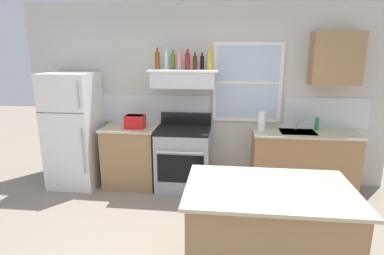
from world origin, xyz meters
name	(u,v)px	position (x,y,z in m)	size (l,w,h in m)	color
back_wall	(205,95)	(0.03, 2.23, 1.35)	(5.40, 0.11, 2.70)	beige
refrigerator	(74,130)	(-1.90, 1.84, 0.85)	(0.70, 0.72, 1.70)	white
counter_left_of_stove	(132,156)	(-1.05, 1.90, 0.46)	(0.79, 0.63, 0.91)	#9E754C
toaster	(135,121)	(-0.95, 1.83, 1.01)	(0.30, 0.20, 0.19)	red
stove_range	(184,158)	(-0.25, 1.86, 0.46)	(0.76, 0.69, 1.09)	#9EA0A5
range_hood_shelf	(184,78)	(-0.25, 1.96, 1.62)	(0.96, 0.52, 0.24)	silver
bottle_amber_wine	(157,60)	(-0.62, 1.92, 1.87)	(0.07, 0.07, 0.30)	brown
bottle_clear_tall	(166,60)	(-0.51, 2.01, 1.88)	(0.06, 0.06, 0.31)	silver
bottle_olive_oil_square	(173,61)	(-0.41, 1.98, 1.86)	(0.06, 0.06, 0.27)	#4C601E
bottle_rose_pink	(180,60)	(-0.31, 1.95, 1.88)	(0.07, 0.07, 0.31)	#C67F84
bottle_red_label_wine	(188,61)	(-0.19, 1.90, 1.86)	(0.07, 0.07, 0.28)	maroon
bottle_brown_stout	(195,62)	(-0.09, 1.92, 1.84)	(0.06, 0.06, 0.24)	#381E0F
bottle_balsamic_dark	(202,62)	(0.00, 2.01, 1.84)	(0.06, 0.06, 0.23)	black
bottle_champagne_gold_foil	(210,60)	(0.11, 1.92, 1.88)	(0.08, 0.08, 0.31)	#B29333
counter_right_with_sink	(302,162)	(1.45, 1.90, 0.46)	(1.43, 0.63, 0.91)	#9E754C
sink_faucet	(297,118)	(1.35, 2.00, 1.08)	(0.03, 0.17, 0.28)	silver
paper_towel_roll	(262,121)	(0.85, 1.90, 1.04)	(0.11, 0.11, 0.27)	white
dish_soap_bottle	(317,124)	(1.63, 2.00, 1.00)	(0.06, 0.06, 0.18)	#268C3F
kitchen_island	(267,235)	(0.74, -0.01, 0.46)	(1.40, 0.90, 0.91)	#9E754C
upper_cabinet_right	(336,59)	(1.80, 2.04, 1.90)	(0.64, 0.32, 0.70)	#9E754C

